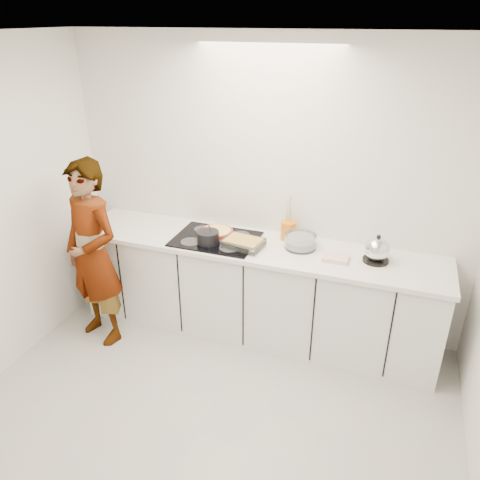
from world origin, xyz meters
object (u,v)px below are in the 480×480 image
(baking_dish, at_px, (243,242))
(kettle, at_px, (377,250))
(utensil_crock, at_px, (288,230))
(cook, at_px, (93,255))
(tart_dish, at_px, (217,232))
(hob, at_px, (216,239))
(mixing_bowl, at_px, (300,242))
(saucepan, at_px, (208,237))

(baking_dish, relative_size, kettle, 1.52)
(kettle, distance_m, utensil_crock, 0.78)
(baking_dish, height_order, cook, cook)
(utensil_crock, distance_m, cook, 1.70)
(utensil_crock, bearing_deg, tart_dish, -165.53)
(hob, xyz_separation_m, baking_dish, (0.28, -0.07, 0.04))
(kettle, relative_size, cook, 0.14)
(utensil_crock, bearing_deg, hob, -158.95)
(utensil_crock, xyz_separation_m, cook, (-1.54, -0.72, -0.16))
(mixing_bowl, height_order, cook, cook)
(mixing_bowl, bearing_deg, saucepan, -165.65)
(saucepan, height_order, mixing_bowl, saucepan)
(kettle, bearing_deg, cook, -166.61)
(hob, distance_m, cook, 1.07)
(utensil_crock, relative_size, cook, 0.10)
(saucepan, relative_size, utensil_crock, 1.52)
(baking_dish, bearing_deg, kettle, 6.56)
(hob, bearing_deg, mixing_bowl, 6.92)
(saucepan, height_order, cook, cook)
(cook, bearing_deg, kettle, 30.86)
(mixing_bowl, relative_size, kettle, 1.39)
(baking_dish, relative_size, cook, 0.21)
(cook, bearing_deg, baking_dish, 36.61)
(utensil_crock, bearing_deg, mixing_bowl, -44.27)
(baking_dish, bearing_deg, utensil_crock, 43.18)
(saucepan, bearing_deg, mixing_bowl, 14.35)
(tart_dish, height_order, mixing_bowl, mixing_bowl)
(baking_dish, relative_size, utensil_crock, 2.15)
(saucepan, relative_size, baking_dish, 0.71)
(tart_dish, distance_m, kettle, 1.38)
(mixing_bowl, xyz_separation_m, cook, (-1.68, -0.58, -0.13))
(saucepan, distance_m, utensil_crock, 0.71)
(mixing_bowl, bearing_deg, tart_dish, -178.56)
(saucepan, xyz_separation_m, baking_dish, (0.31, 0.04, -0.02))
(utensil_crock, bearing_deg, kettle, -12.57)
(hob, relative_size, saucepan, 2.87)
(mixing_bowl, relative_size, cook, 0.19)
(baking_dish, distance_m, cook, 1.30)
(hob, relative_size, cook, 0.43)
(saucepan, xyz_separation_m, cook, (-0.91, -0.38, -0.14))
(saucepan, distance_m, kettle, 1.40)
(baking_dish, xyz_separation_m, mixing_bowl, (0.46, 0.16, 0.01))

